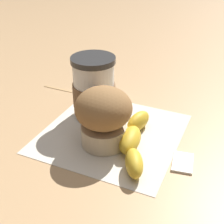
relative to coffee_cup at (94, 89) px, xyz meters
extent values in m
plane|color=tan|center=(0.05, -0.05, -0.06)|extent=(3.00, 3.00, 0.00)
cube|color=beige|center=(0.05, -0.05, -0.06)|extent=(0.29, 0.29, 0.00)
cylinder|color=white|center=(0.00, 0.00, 0.00)|extent=(0.08, 0.08, 0.11)
cylinder|color=#2D2D2D|center=(0.00, 0.00, 0.06)|extent=(0.08, 0.08, 0.01)
cylinder|color=brown|center=(0.00, 0.00, -0.01)|extent=(0.08, 0.08, 0.04)
cylinder|color=beige|center=(0.04, -0.09, -0.04)|extent=(0.08, 0.08, 0.03)
ellipsoid|color=olive|center=(0.04, -0.09, 0.01)|extent=(0.09, 0.09, 0.07)
ellipsoid|color=gold|center=(0.09, -0.03, -0.04)|extent=(0.05, 0.07, 0.03)
ellipsoid|color=gold|center=(0.08, -0.09, -0.04)|extent=(0.04, 0.07, 0.03)
ellipsoid|color=gold|center=(0.10, -0.15, -0.04)|extent=(0.04, 0.06, 0.03)
cube|color=white|center=(0.17, -0.11, -0.05)|extent=(0.04, 0.05, 0.01)
cube|color=tan|center=(-0.10, 0.09, -0.06)|extent=(0.11, 0.03, 0.00)
camera|label=1|loc=(0.14, -0.51, 0.26)|focal=50.00mm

